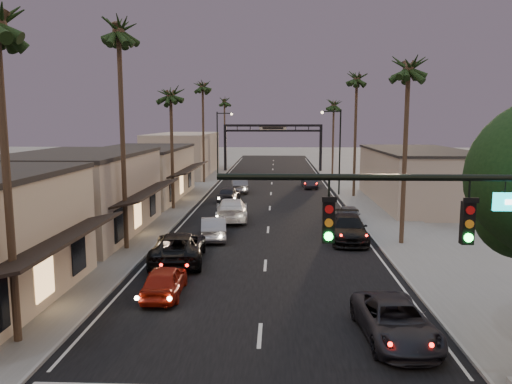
# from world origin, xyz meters

# --- Properties ---
(ground) EXTENTS (200.00, 200.00, 0.00)m
(ground) POSITION_xyz_m (0.00, 40.00, 0.00)
(ground) COLOR slate
(ground) RESTS_ON ground
(road) EXTENTS (14.00, 120.00, 0.02)m
(road) POSITION_xyz_m (0.00, 45.00, 0.00)
(road) COLOR black
(road) RESTS_ON ground
(sidewalk_left) EXTENTS (5.00, 92.00, 0.12)m
(sidewalk_left) POSITION_xyz_m (-9.50, 52.00, 0.06)
(sidewalk_left) COLOR slate
(sidewalk_left) RESTS_ON ground
(sidewalk_right) EXTENTS (5.00, 92.00, 0.12)m
(sidewalk_right) POSITION_xyz_m (9.50, 52.00, 0.06)
(sidewalk_right) COLOR slate
(sidewalk_right) RESTS_ON ground
(storefront_mid) EXTENTS (8.00, 14.00, 5.50)m
(storefront_mid) POSITION_xyz_m (-13.00, 26.00, 2.75)
(storefront_mid) COLOR #A49583
(storefront_mid) RESTS_ON ground
(storefront_far) EXTENTS (8.00, 16.00, 5.00)m
(storefront_far) POSITION_xyz_m (-13.00, 42.00, 2.50)
(storefront_far) COLOR #C7B398
(storefront_far) RESTS_ON ground
(storefront_dist) EXTENTS (8.00, 20.00, 6.00)m
(storefront_dist) POSITION_xyz_m (-13.00, 65.00, 3.00)
(storefront_dist) COLOR #A49583
(storefront_dist) RESTS_ON ground
(building_right) EXTENTS (8.00, 18.00, 5.00)m
(building_right) POSITION_xyz_m (14.00, 40.00, 2.50)
(building_right) COLOR #A49583
(building_right) RESTS_ON ground
(traffic_signal) EXTENTS (8.51, 0.22, 7.80)m
(traffic_signal) POSITION_xyz_m (5.69, 4.00, 5.08)
(traffic_signal) COLOR black
(traffic_signal) RESTS_ON ground
(arch) EXTENTS (15.20, 0.40, 7.27)m
(arch) POSITION_xyz_m (0.00, 70.00, 5.53)
(arch) COLOR black
(arch) RESTS_ON ground
(streetlight_right) EXTENTS (2.13, 0.30, 9.00)m
(streetlight_right) POSITION_xyz_m (6.92, 45.00, 5.33)
(streetlight_right) COLOR black
(streetlight_right) RESTS_ON ground
(streetlight_left) EXTENTS (2.13, 0.30, 9.00)m
(streetlight_left) POSITION_xyz_m (-6.92, 58.00, 5.33)
(streetlight_left) COLOR black
(streetlight_left) RESTS_ON ground
(palm_lb) EXTENTS (3.20, 3.20, 15.20)m
(palm_lb) POSITION_xyz_m (-8.60, 22.00, 13.39)
(palm_lb) COLOR #38281C
(palm_lb) RESTS_ON ground
(palm_lc) EXTENTS (3.20, 3.20, 12.20)m
(palm_lc) POSITION_xyz_m (-8.60, 36.00, 10.47)
(palm_lc) COLOR #38281C
(palm_lc) RESTS_ON ground
(palm_ld) EXTENTS (3.20, 3.20, 14.20)m
(palm_ld) POSITION_xyz_m (-8.60, 55.00, 12.42)
(palm_ld) COLOR #38281C
(palm_ld) RESTS_ON ground
(palm_ra) EXTENTS (3.20, 3.20, 13.20)m
(palm_ra) POSITION_xyz_m (8.60, 24.00, 11.44)
(palm_ra) COLOR #38281C
(palm_ra) RESTS_ON ground
(palm_rb) EXTENTS (3.20, 3.20, 14.20)m
(palm_rb) POSITION_xyz_m (8.60, 44.00, 12.42)
(palm_rb) COLOR #38281C
(palm_rb) RESTS_ON ground
(palm_rc) EXTENTS (3.20, 3.20, 12.20)m
(palm_rc) POSITION_xyz_m (8.60, 64.00, 10.47)
(palm_rc) COLOR #38281C
(palm_rc) RESTS_ON ground
(palm_far) EXTENTS (3.20, 3.20, 13.20)m
(palm_far) POSITION_xyz_m (-8.30, 78.00, 11.44)
(palm_far) COLOR #38281C
(palm_far) RESTS_ON ground
(oncoming_red) EXTENTS (1.80, 4.19, 1.41)m
(oncoming_red) POSITION_xyz_m (-4.46, 14.08, 0.70)
(oncoming_red) COLOR maroon
(oncoming_red) RESTS_ON ground
(oncoming_pickup) EXTENTS (3.33, 6.29, 1.68)m
(oncoming_pickup) POSITION_xyz_m (-4.89, 19.58, 0.84)
(oncoming_pickup) COLOR black
(oncoming_pickup) RESTS_ON ground
(oncoming_silver) EXTENTS (2.19, 4.76, 1.51)m
(oncoming_silver) POSITION_xyz_m (-3.61, 25.08, 0.76)
(oncoming_silver) COLOR gray
(oncoming_silver) RESTS_ON ground
(oncoming_white) EXTENTS (2.90, 6.22, 1.76)m
(oncoming_white) POSITION_xyz_m (-2.96, 31.41, 0.88)
(oncoming_white) COLOR silver
(oncoming_white) RESTS_ON ground
(oncoming_dgrey) EXTENTS (2.21, 4.65, 1.53)m
(oncoming_dgrey) POSITION_xyz_m (-4.04, 40.43, 0.77)
(oncoming_dgrey) COLOR black
(oncoming_dgrey) RESTS_ON ground
(oncoming_grey_far) EXTENTS (2.28, 4.91, 1.56)m
(oncoming_grey_far) POSITION_xyz_m (-3.49, 46.84, 0.78)
(oncoming_grey_far) COLOR #56555B
(oncoming_grey_far) RESTS_ON ground
(curbside_near) EXTENTS (2.70, 5.28, 1.43)m
(curbside_near) POSITION_xyz_m (4.90, 9.87, 0.71)
(curbside_near) COLOR black
(curbside_near) RESTS_ON ground
(curbside_black) EXTENTS (2.60, 5.88, 1.68)m
(curbside_black) POSITION_xyz_m (5.32, 24.91, 0.84)
(curbside_black) COLOR black
(curbside_black) RESTS_ON ground
(curbside_grey) EXTENTS (1.85, 4.05, 1.35)m
(curbside_grey) POSITION_xyz_m (6.20, 30.41, 0.67)
(curbside_grey) COLOR #444549
(curbside_grey) RESTS_ON ground
(curbside_far) EXTENTS (1.78, 4.47, 1.45)m
(curbside_far) POSITION_xyz_m (4.49, 50.88, 0.72)
(curbside_far) COLOR black
(curbside_far) RESTS_ON ground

